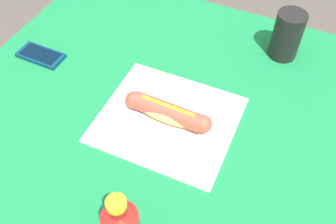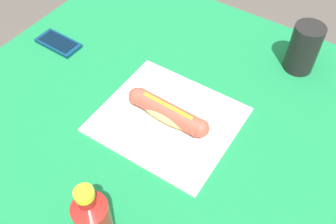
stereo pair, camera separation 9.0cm
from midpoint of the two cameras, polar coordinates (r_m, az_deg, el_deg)
The scene contains 5 objects.
dining_table at distance 1.05m, azimuth -5.59°, elevation -4.97°, with size 0.98×1.01×0.76m.
paper_wrapper at distance 0.92m, azimuth -2.79°, elevation -1.24°, with size 0.32×0.29×0.01m, color silver.
hot_dog at distance 0.90m, azimuth -2.86°, elevation -0.14°, with size 0.22×0.06×0.05m.
cell_phone at distance 1.15m, azimuth -20.76°, elevation 7.86°, with size 0.13×0.07×0.01m.
drinking_cup at distance 1.08m, azimuth 15.17°, elevation 10.96°, with size 0.08×0.08×0.14m, color black.
Camera 1 is at (0.30, -0.52, 1.48)m, focal length 40.56 mm.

